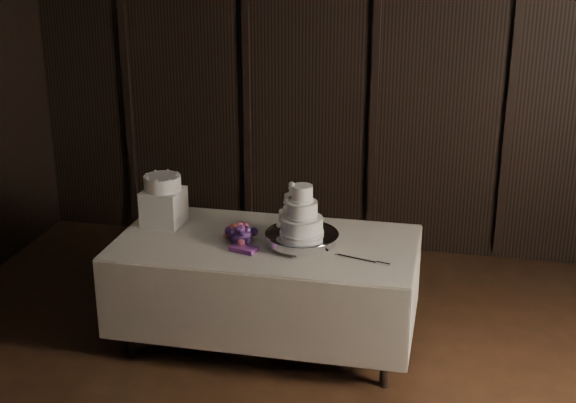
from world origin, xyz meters
The scene contains 8 objects.
room centered at (0.00, 0.00, 1.50)m, with size 6.08×7.08×3.08m.
display_table centered at (-0.50, 1.66, 0.42)m, with size 1.99×1.04×0.76m.
cake_stand centered at (-0.25, 1.63, 0.81)m, with size 0.48×0.48×0.09m, color silver.
wedding_cake centered at (-0.27, 1.61, 0.98)m, with size 0.30×0.27×0.33m.
bouquet centered at (-0.65, 1.58, 0.82)m, with size 0.28×0.38×0.18m, color #C24D66, non-canonical shape.
box_pedestal centered at (-1.26, 1.81, 0.89)m, with size 0.26×0.26×0.25m, color white.
small_cake centered at (-1.26, 1.81, 1.06)m, with size 0.26×0.26×0.10m, color white.
cake_knife centered at (0.13, 1.49, 0.77)m, with size 0.37×0.02×0.01m, color silver.
Camera 1 is at (0.68, -3.10, 2.81)m, focal length 50.00 mm.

